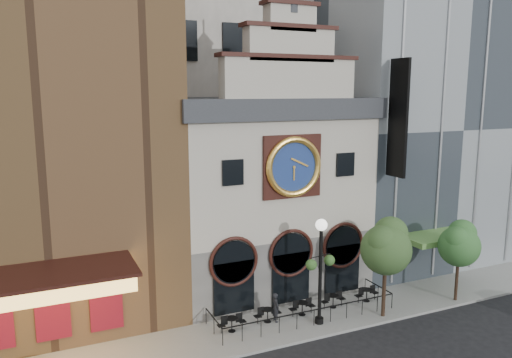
{
  "coord_description": "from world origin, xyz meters",
  "views": [
    {
      "loc": [
        -13.31,
        -20.64,
        12.78
      ],
      "look_at": [
        -1.3,
        6.0,
        7.59
      ],
      "focal_mm": 35.0,
      "sensor_mm": 36.0,
      "label": 1
    }
  ],
  "objects_px": {
    "bistro_3": "(333,300)",
    "bistro_4": "(367,294)",
    "bistro_0": "(232,323)",
    "bistro_2": "(302,307)",
    "lamppost": "(321,260)",
    "pedestrian": "(276,307)",
    "tree_left": "(386,245)",
    "tree_right": "(460,243)",
    "bistro_1": "(268,314)"
  },
  "relations": [
    {
      "from": "bistro_3",
      "to": "tree_left",
      "type": "height_order",
      "value": "tree_left"
    },
    {
      "from": "bistro_2",
      "to": "bistro_3",
      "type": "distance_m",
      "value": 2.16
    },
    {
      "from": "pedestrian",
      "to": "lamppost",
      "type": "bearing_deg",
      "value": -119.44
    },
    {
      "from": "tree_left",
      "to": "bistro_1",
      "type": "bearing_deg",
      "value": 162.94
    },
    {
      "from": "bistro_0",
      "to": "bistro_1",
      "type": "height_order",
      "value": "same"
    },
    {
      "from": "bistro_2",
      "to": "tree_left",
      "type": "bearing_deg",
      "value": -24.9
    },
    {
      "from": "bistro_0",
      "to": "bistro_1",
      "type": "distance_m",
      "value": 2.22
    },
    {
      "from": "bistro_2",
      "to": "lamppost",
      "type": "height_order",
      "value": "lamppost"
    },
    {
      "from": "bistro_4",
      "to": "lamppost",
      "type": "relative_size",
      "value": 0.27
    },
    {
      "from": "tree_left",
      "to": "pedestrian",
      "type": "bearing_deg",
      "value": 162.77
    },
    {
      "from": "bistro_3",
      "to": "tree_right",
      "type": "bearing_deg",
      "value": -15.9
    },
    {
      "from": "bistro_1",
      "to": "tree_left",
      "type": "bearing_deg",
      "value": -17.06
    },
    {
      "from": "tree_right",
      "to": "tree_left",
      "type": "bearing_deg",
      "value": 179.33
    },
    {
      "from": "bistro_3",
      "to": "bistro_2",
      "type": "bearing_deg",
      "value": -176.87
    },
    {
      "from": "lamppost",
      "to": "bistro_0",
      "type": "bearing_deg",
      "value": 157.23
    },
    {
      "from": "bistro_3",
      "to": "pedestrian",
      "type": "relative_size",
      "value": 0.95
    },
    {
      "from": "lamppost",
      "to": "tree_right",
      "type": "relative_size",
      "value": 1.2
    },
    {
      "from": "bistro_4",
      "to": "lamppost",
      "type": "bearing_deg",
      "value": -162.38
    },
    {
      "from": "pedestrian",
      "to": "tree_left",
      "type": "relative_size",
      "value": 0.29
    },
    {
      "from": "tree_left",
      "to": "tree_right",
      "type": "height_order",
      "value": "tree_left"
    },
    {
      "from": "bistro_0",
      "to": "lamppost",
      "type": "distance_m",
      "value": 5.82
    },
    {
      "from": "bistro_0",
      "to": "bistro_2",
      "type": "xyz_separation_m",
      "value": [
        4.39,
        0.2,
        0.0
      ]
    },
    {
      "from": "bistro_2",
      "to": "bistro_0",
      "type": "bearing_deg",
      "value": -177.44
    },
    {
      "from": "bistro_1",
      "to": "lamppost",
      "type": "distance_m",
      "value": 4.28
    },
    {
      "from": "bistro_0",
      "to": "pedestrian",
      "type": "height_order",
      "value": "pedestrian"
    },
    {
      "from": "bistro_2",
      "to": "pedestrian",
      "type": "relative_size",
      "value": 0.95
    },
    {
      "from": "bistro_0",
      "to": "bistro_1",
      "type": "bearing_deg",
      "value": 5.35
    },
    {
      "from": "tree_left",
      "to": "tree_right",
      "type": "distance_m",
      "value": 5.46
    },
    {
      "from": "bistro_1",
      "to": "lamppost",
      "type": "bearing_deg",
      "value": -27.08
    },
    {
      "from": "bistro_1",
      "to": "bistro_3",
      "type": "distance_m",
      "value": 4.34
    },
    {
      "from": "tree_right",
      "to": "lamppost",
      "type": "bearing_deg",
      "value": 175.52
    },
    {
      "from": "bistro_0",
      "to": "bistro_1",
      "type": "relative_size",
      "value": 1.0
    },
    {
      "from": "bistro_2",
      "to": "tree_left",
      "type": "height_order",
      "value": "tree_left"
    },
    {
      "from": "tree_left",
      "to": "bistro_2",
      "type": "bearing_deg",
      "value": 155.1
    },
    {
      "from": "bistro_0",
      "to": "bistro_2",
      "type": "height_order",
      "value": "same"
    },
    {
      "from": "lamppost",
      "to": "bistro_2",
      "type": "bearing_deg",
      "value": 95.37
    },
    {
      "from": "bistro_0",
      "to": "pedestrian",
      "type": "distance_m",
      "value": 2.67
    },
    {
      "from": "bistro_4",
      "to": "tree_right",
      "type": "bearing_deg",
      "value": -21.78
    },
    {
      "from": "bistro_4",
      "to": "pedestrian",
      "type": "xyz_separation_m",
      "value": [
        -6.26,
        -0.14,
        0.37
      ]
    },
    {
      "from": "bistro_0",
      "to": "tree_right",
      "type": "bearing_deg",
      "value": -7.37
    },
    {
      "from": "bistro_3",
      "to": "bistro_4",
      "type": "xyz_separation_m",
      "value": [
        2.35,
        -0.08,
        0.0
      ]
    },
    {
      "from": "bistro_2",
      "to": "tree_right",
      "type": "height_order",
      "value": "tree_right"
    },
    {
      "from": "pedestrian",
      "to": "tree_left",
      "type": "bearing_deg",
      "value": -107.32
    },
    {
      "from": "bistro_1",
      "to": "bistro_2",
      "type": "xyz_separation_m",
      "value": [
        2.18,
        -0.01,
        0.0
      ]
    },
    {
      "from": "bistro_0",
      "to": "tree_left",
      "type": "distance_m",
      "value": 9.51
    },
    {
      "from": "bistro_4",
      "to": "lamppost",
      "type": "height_order",
      "value": "lamppost"
    },
    {
      "from": "bistro_1",
      "to": "tree_right",
      "type": "distance_m",
      "value": 12.39
    },
    {
      "from": "bistro_4",
      "to": "tree_left",
      "type": "relative_size",
      "value": 0.28
    },
    {
      "from": "bistro_3",
      "to": "tree_left",
      "type": "xyz_separation_m",
      "value": [
        2.04,
        -2.07,
        3.69
      ]
    },
    {
      "from": "bistro_3",
      "to": "bistro_4",
      "type": "height_order",
      "value": "same"
    }
  ]
}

